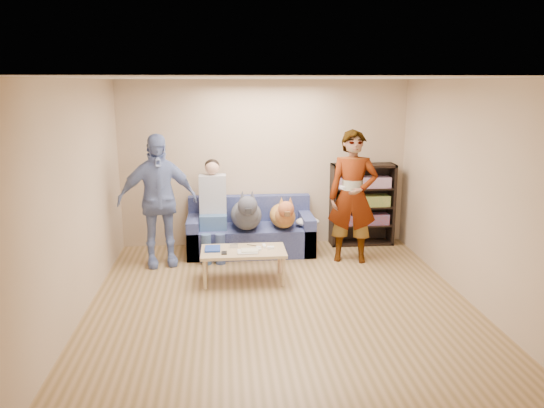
{
  "coord_description": "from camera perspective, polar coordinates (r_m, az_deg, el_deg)",
  "views": [
    {
      "loc": [
        -0.64,
        -5.74,
        2.56
      ],
      "look_at": [
        0.0,
        1.2,
        0.95
      ],
      "focal_mm": 35.0,
      "sensor_mm": 36.0,
      "label": 1
    }
  ],
  "objects": [
    {
      "name": "sofa",
      "position": [
        8.17,
        -2.33,
        -3.2
      ],
      "size": [
        1.9,
        0.85,
        0.82
      ],
      "color": "#515B93",
      "rests_on": "ground"
    },
    {
      "name": "person_standing_right",
      "position": [
        7.67,
        8.68,
        0.77
      ],
      "size": [
        0.78,
        0.6,
        1.91
      ],
      "primitive_type": "imported",
      "rotation": [
        0.0,
        0.0,
        -0.23
      ],
      "color": "gray",
      "rests_on": "ground"
    },
    {
      "name": "dog_tan",
      "position": [
        7.91,
        1.21,
        -1.19
      ],
      "size": [
        0.38,
        1.15,
        0.55
      ],
      "color": "#B58137",
      "rests_on": "sofa"
    },
    {
      "name": "person_standing_left",
      "position": [
        7.59,
        -12.21,
        0.37
      ],
      "size": [
        1.17,
        0.69,
        1.88
      ],
      "primitive_type": "imported",
      "rotation": [
        0.0,
        0.0,
        0.22
      ],
      "color": "#798DC3",
      "rests_on": "ground"
    },
    {
      "name": "wall_back",
      "position": [
        8.36,
        -0.83,
        4.34
      ],
      "size": [
        4.5,
        0.0,
        4.5
      ],
      "primitive_type": "plane",
      "rotation": [
        1.57,
        0.0,
        0.0
      ],
      "color": "tan",
      "rests_on": "ground"
    },
    {
      "name": "headphone_cup_b",
      "position": [
        7.01,
        -1.48,
        -4.69
      ],
      "size": [
        0.07,
        0.07,
        0.02
      ],
      "primitive_type": "cylinder",
      "color": "silver",
      "rests_on": "coffee_table"
    },
    {
      "name": "controller_a",
      "position": [
        7.05,
        -0.85,
        -4.53
      ],
      "size": [
        0.04,
        0.13,
        0.03
      ],
      "primitive_type": "cube",
      "color": "white",
      "rests_on": "coffee_table"
    },
    {
      "name": "person_seated",
      "position": [
        7.92,
        -6.37,
        -0.12
      ],
      "size": [
        0.4,
        0.73,
        1.47
      ],
      "color": "#446795",
      "rests_on": "sofa"
    },
    {
      "name": "dog_gray",
      "position": [
        7.82,
        -2.77,
        -1.04
      ],
      "size": [
        0.46,
        1.27,
        0.67
      ],
      "color": "#484B52",
      "rests_on": "sofa"
    },
    {
      "name": "headphone_cup_a",
      "position": [
        6.94,
        -1.44,
        -4.89
      ],
      "size": [
        0.07,
        0.07,
        0.02
      ],
      "primitive_type": "cylinder",
      "color": "silver",
      "rests_on": "coffee_table"
    },
    {
      "name": "wall_right",
      "position": [
        6.55,
        21.04,
        1.04
      ],
      "size": [
        0.0,
        5.0,
        5.0
      ],
      "primitive_type": "plane",
      "rotation": [
        1.57,
        0.0,
        -1.57
      ],
      "color": "tan",
      "rests_on": "ground"
    },
    {
      "name": "ceiling",
      "position": [
        5.78,
        1.13,
        13.4
      ],
      "size": [
        5.0,
        5.0,
        0.0
      ],
      "primitive_type": "plane",
      "rotation": [
        3.14,
        0.0,
        0.0
      ],
      "color": "white",
      "rests_on": "ground"
    },
    {
      "name": "blanket",
      "position": [
        8.04,
        3.84,
        -1.93
      ],
      "size": [
        0.37,
        0.31,
        0.13
      ],
      "primitive_type": "ellipsoid",
      "color": "#B4B3B9",
      "rests_on": "sofa"
    },
    {
      "name": "held_controller",
      "position": [
        7.4,
        7.59,
        1.76
      ],
      "size": [
        0.06,
        0.13,
        0.03
      ],
      "primitive_type": "cube",
      "rotation": [
        0.0,
        0.0,
        0.12
      ],
      "color": "silver",
      "rests_on": "person_standing_right"
    },
    {
      "name": "magazine",
      "position": [
        6.87,
        -2.41,
        -4.98
      ],
      "size": [
        0.22,
        0.17,
        0.01
      ],
      "primitive_type": "cube",
      "color": "beige",
      "rests_on": "coffee_table"
    },
    {
      "name": "coffee_table",
      "position": [
        6.96,
        -3.1,
        -5.32
      ],
      "size": [
        1.1,
        0.6,
        0.42
      ],
      "color": "tan",
      "rests_on": "ground"
    },
    {
      "name": "papers",
      "position": [
        6.85,
        -2.65,
        -5.14
      ],
      "size": [
        0.26,
        0.2,
        0.02
      ],
      "primitive_type": "cube",
      "color": "beige",
      "rests_on": "coffee_table"
    },
    {
      "name": "camera_silver",
      "position": [
        7.05,
        -4.12,
        -4.48
      ],
      "size": [
        0.11,
        0.06,
        0.05
      ],
      "primitive_type": "cube",
      "color": "#B5B6BA",
      "rests_on": "coffee_table"
    },
    {
      "name": "notebook_blue",
      "position": [
        6.99,
        -6.41,
        -4.8
      ],
      "size": [
        0.2,
        0.26,
        0.03
      ],
      "primitive_type": "cube",
      "color": "#1C3A9B",
      "rests_on": "coffee_table"
    },
    {
      "name": "ground",
      "position": [
        6.32,
        1.02,
        -10.9
      ],
      "size": [
        5.0,
        5.0,
        0.0
      ],
      "primitive_type": "plane",
      "color": "brown",
      "rests_on": "ground"
    },
    {
      "name": "wall_front",
      "position": [
        3.54,
        5.6,
        -7.96
      ],
      "size": [
        4.5,
        0.0,
        4.5
      ],
      "primitive_type": "plane",
      "rotation": [
        -1.57,
        0.0,
        0.0
      ],
      "color": "tan",
      "rests_on": "ground"
    },
    {
      "name": "pen_orange",
      "position": [
        6.79,
        -3.22,
        -5.34
      ],
      "size": [
        0.13,
        0.06,
        0.01
      ],
      "primitive_type": "cylinder",
      "rotation": [
        0.0,
        1.57,
        0.35
      ],
      "color": "orange",
      "rests_on": "coffee_table"
    },
    {
      "name": "bookshelf",
      "position": [
        8.57,
        9.66,
        0.15
      ],
      "size": [
        1.0,
        0.34,
        1.3
      ],
      "color": "black",
      "rests_on": "ground"
    },
    {
      "name": "pen_black",
      "position": [
        7.12,
        -2.19,
        -4.46
      ],
      "size": [
        0.13,
        0.08,
        0.01
      ],
      "primitive_type": "cylinder",
      "rotation": [
        0.0,
        1.57,
        -0.52
      ],
      "color": "black",
      "rests_on": "coffee_table"
    },
    {
      "name": "wall_left",
      "position": [
        6.09,
        -20.46,
        0.23
      ],
      "size": [
        0.0,
        5.0,
        5.0
      ],
      "primitive_type": "plane",
      "rotation": [
        1.57,
        0.0,
        1.57
      ],
      "color": "tan",
      "rests_on": "ground"
    },
    {
      "name": "wallet",
      "position": [
        6.83,
        -5.17,
        -5.25
      ],
      "size": [
        0.07,
        0.12,
        0.02
      ],
      "primitive_type": "cube",
      "color": "black",
      "rests_on": "coffee_table"
    },
    {
      "name": "controller_b",
      "position": [
        6.98,
        -0.15,
        -4.71
      ],
      "size": [
        0.09,
        0.06,
        0.03
      ],
      "primitive_type": "cube",
      "color": "white",
      "rests_on": "coffee_table"
    }
  ]
}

